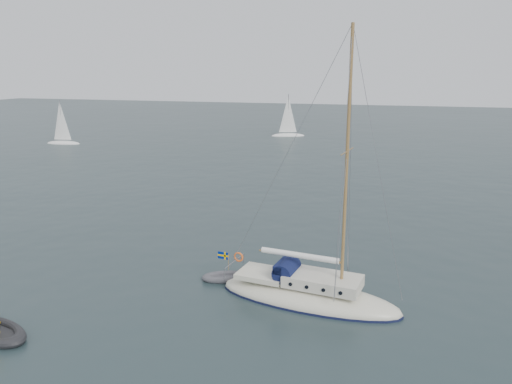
% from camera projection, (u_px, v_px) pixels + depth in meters
% --- Properties ---
extents(ground, '(300.00, 300.00, 0.00)m').
position_uv_depth(ground, '(261.00, 279.00, 28.63)').
color(ground, black).
rests_on(ground, ground).
extents(sailboat, '(10.08, 3.02, 14.35)m').
position_uv_depth(sailboat, '(309.00, 282.00, 25.62)').
color(sailboat, beige).
rests_on(sailboat, ground).
extents(dinghy, '(2.69, 1.21, 0.39)m').
position_uv_depth(dinghy, '(225.00, 277.00, 28.46)').
color(dinghy, '#454549').
rests_on(dinghy, ground).
extents(distant_yacht_c, '(6.00, 3.20, 7.96)m').
position_uv_depth(distant_yacht_c, '(288.00, 117.00, 89.24)').
color(distant_yacht_c, silver).
rests_on(distant_yacht_c, ground).
extents(distant_yacht_a, '(5.66, 3.02, 7.50)m').
position_uv_depth(distant_yacht_a, '(61.00, 124.00, 79.95)').
color(distant_yacht_a, silver).
rests_on(distant_yacht_a, ground).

